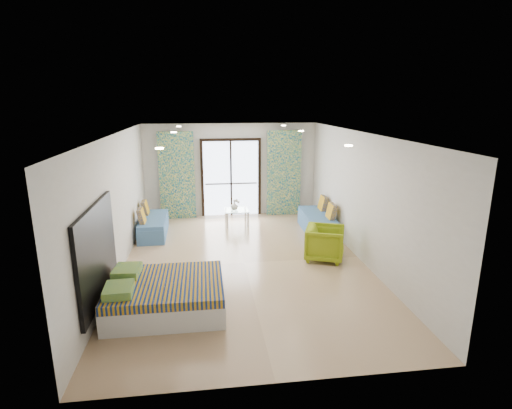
{
  "coord_description": "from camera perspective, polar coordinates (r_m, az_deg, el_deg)",
  "views": [
    {
      "loc": [
        -0.78,
        -7.82,
        3.33
      ],
      "look_at": [
        0.31,
        0.45,
        1.15
      ],
      "focal_mm": 28.0,
      "sensor_mm": 36.0,
      "label": 1
    }
  ],
  "objects": [
    {
      "name": "floor",
      "position": [
        8.54,
        -1.69,
        -8.32
      ],
      "size": [
        5.0,
        7.5,
        0.01
      ],
      "primitive_type": null,
      "color": "tan",
      "rests_on": "ground"
    },
    {
      "name": "ceiling",
      "position": [
        7.89,
        -1.84,
        10.05
      ],
      "size": [
        5.0,
        7.5,
        0.01
      ],
      "primitive_type": null,
      "color": "silver",
      "rests_on": "ground"
    },
    {
      "name": "wall_back",
      "position": [
        11.77,
        -3.61,
        4.93
      ],
      "size": [
        5.0,
        0.01,
        2.7
      ],
      "primitive_type": null,
      "color": "silver",
      "rests_on": "ground"
    },
    {
      "name": "wall_front",
      "position": [
        4.6,
        3.07,
        -10.92
      ],
      "size": [
        5.0,
        0.01,
        2.7
      ],
      "primitive_type": null,
      "color": "silver",
      "rests_on": "ground"
    },
    {
      "name": "wall_left",
      "position": [
        8.25,
        -19.3,
        -0.08
      ],
      "size": [
        0.01,
        7.5,
        2.7
      ],
      "primitive_type": null,
      "color": "silver",
      "rests_on": "ground"
    },
    {
      "name": "wall_right",
      "position": [
        8.71,
        14.83,
        1.01
      ],
      "size": [
        0.01,
        7.5,
        2.7
      ],
      "primitive_type": null,
      "color": "silver",
      "rests_on": "ground"
    },
    {
      "name": "balcony_door",
      "position": [
        11.75,
        -3.6,
        4.47
      ],
      "size": [
        1.76,
        0.08,
        2.28
      ],
      "color": "black",
      "rests_on": "floor"
    },
    {
      "name": "balcony_rail",
      "position": [
        11.82,
        -3.58,
        3.0
      ],
      "size": [
        1.52,
        0.03,
        0.04
      ],
      "primitive_type": "cube",
      "color": "#595451",
      "rests_on": "balcony_door"
    },
    {
      "name": "curtain_left",
      "position": [
        11.61,
        -11.22,
        4.04
      ],
      "size": [
        1.0,
        0.1,
        2.5
      ],
      "primitive_type": "cube",
      "color": "silver",
      "rests_on": "floor"
    },
    {
      "name": "curtain_right",
      "position": [
        11.81,
        4.0,
        4.47
      ],
      "size": [
        1.0,
        0.1,
        2.5
      ],
      "primitive_type": "cube",
      "color": "silver",
      "rests_on": "floor"
    },
    {
      "name": "downlight_a",
      "position": [
        5.89,
        -13.63,
        7.8
      ],
      "size": [
        0.12,
        0.12,
        0.02
      ],
      "primitive_type": "cylinder",
      "color": "#FFE0B2",
      "rests_on": "ceiling"
    },
    {
      "name": "downlight_b",
      "position": [
        6.25,
        13.08,
        8.2
      ],
      "size": [
        0.12,
        0.12,
        0.02
      ],
      "primitive_type": "cylinder",
      "color": "#FFE0B2",
      "rests_on": "ceiling"
    },
    {
      "name": "downlight_c",
      "position": [
        8.87,
        -11.68,
        10.08
      ],
      "size": [
        0.12,
        0.12,
        0.02
      ],
      "primitive_type": "cylinder",
      "color": "#FFE0B2",
      "rests_on": "ceiling"
    },
    {
      "name": "downlight_d",
      "position": [
        9.11,
        6.46,
        10.4
      ],
      "size": [
        0.12,
        0.12,
        0.02
      ],
      "primitive_type": "cylinder",
      "color": "#FFE0B2",
      "rests_on": "ceiling"
    },
    {
      "name": "downlight_e",
      "position": [
        10.86,
        -10.97,
        10.9
      ],
      "size": [
        0.12,
        0.12,
        0.02
      ],
      "primitive_type": "cylinder",
      "color": "#FFE0B2",
      "rests_on": "ceiling"
    },
    {
      "name": "downlight_f",
      "position": [
        11.06,
        3.95,
        11.19
      ],
      "size": [
        0.12,
        0.12,
        0.02
      ],
      "primitive_type": "cylinder",
      "color": "#FFE0B2",
      "rests_on": "ceiling"
    },
    {
      "name": "headboard",
      "position": [
        6.68,
        -21.72,
        -6.42
      ],
      "size": [
        0.06,
        2.1,
        1.5
      ],
      "primitive_type": "cube",
      "color": "black",
      "rests_on": "floor"
    },
    {
      "name": "switch_plate",
      "position": [
        7.83,
        -19.65,
        -3.18
      ],
      "size": [
        0.02,
        0.1,
        0.1
      ],
      "primitive_type": "cube",
      "color": "silver",
      "rests_on": "wall_left"
    },
    {
      "name": "bed",
      "position": [
        6.81,
        -12.85,
        -12.49
      ],
      "size": [
        1.84,
        1.5,
        0.64
      ],
      "color": "silver",
      "rests_on": "floor"
    },
    {
      "name": "daybed_left",
      "position": [
        10.49,
        -14.5,
        -2.9
      ],
      "size": [
        0.67,
        1.66,
        0.81
      ],
      "rotation": [
        0.0,
        0.0,
        0.02
      ],
      "color": "#416A9B",
      "rests_on": "floor"
    },
    {
      "name": "daybed_right",
      "position": [
        10.51,
        8.83,
        -2.47
      ],
      "size": [
        0.74,
        1.77,
        0.86
      ],
      "rotation": [
        0.0,
        0.0,
        -0.03
      ],
      "color": "#416A9B",
      "rests_on": "floor"
    },
    {
      "name": "coffee_table",
      "position": [
        10.96,
        -2.8,
        -0.99
      ],
      "size": [
        0.66,
        0.66,
        0.74
      ],
      "rotation": [
        0.0,
        0.0,
        0.02
      ],
      "color": "silver",
      "rests_on": "floor"
    },
    {
      "name": "vase",
      "position": [
        10.95,
        -3.11,
        -0.2
      ],
      "size": [
        0.21,
        0.22,
        0.21
      ],
      "primitive_type": "imported",
      "rotation": [
        0.0,
        0.0,
        0.01
      ],
      "color": "white",
      "rests_on": "coffee_table"
    },
    {
      "name": "armchair",
      "position": [
        8.71,
        9.83,
        -5.22
      ],
      "size": [
        0.96,
        0.99,
        0.8
      ],
      "primitive_type": "imported",
      "rotation": [
        0.0,
        0.0,
        1.2
      ],
      "color": "#859E14",
      "rests_on": "floor"
    }
  ]
}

